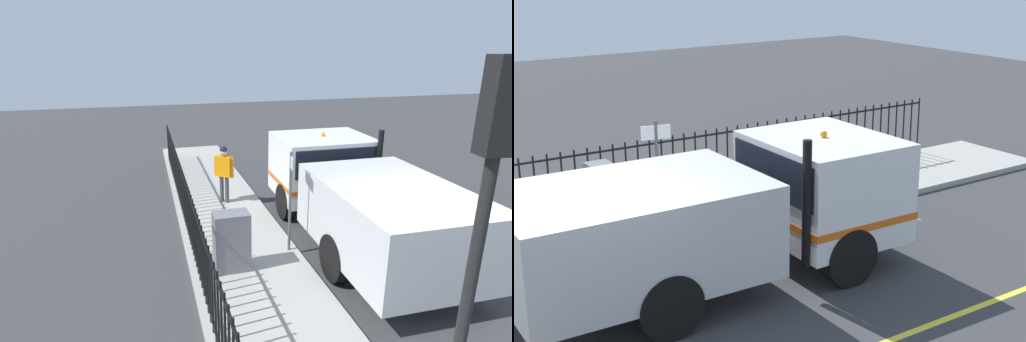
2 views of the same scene
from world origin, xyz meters
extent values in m
plane|color=#38383A|center=(0.00, 0.00, 0.00)|extent=(54.13, 54.13, 0.00)
cube|color=#A3A099|center=(3.02, 0.00, 0.06)|extent=(2.44, 24.61, 0.13)
cube|color=white|center=(0.28, -4.37, 1.31)|extent=(2.51, 2.08, 1.67)
cube|color=black|center=(0.28, -4.37, 1.68)|extent=(2.31, 2.12, 0.73)
cube|color=silver|center=(0.34, -0.93, 1.19)|extent=(2.54, 3.86, 1.42)
cube|color=silver|center=(0.26, -5.46, 0.63)|extent=(2.35, 0.24, 0.36)
cube|color=#DB5914|center=(0.28, -4.37, 0.95)|extent=(2.53, 2.10, 0.12)
cylinder|color=black|center=(1.40, -4.08, 0.48)|extent=(0.32, 0.97, 0.96)
cylinder|color=black|center=(-0.83, -4.04, 0.48)|extent=(0.32, 0.97, 0.96)
cylinder|color=black|center=(1.46, -0.95, 0.48)|extent=(0.32, 0.97, 0.96)
cylinder|color=black|center=(-0.77, -0.91, 0.48)|extent=(0.32, 0.97, 0.96)
sphere|color=orange|center=(0.28, -4.37, 2.20)|extent=(0.12, 0.12, 0.12)
cylinder|color=black|center=(-0.78, -3.23, 1.48)|extent=(0.14, 0.14, 2.00)
cube|color=orange|center=(2.83, -5.38, 1.21)|extent=(0.50, 0.46, 0.59)
sphere|color=tan|center=(2.83, -5.38, 1.61)|extent=(0.22, 0.22, 0.22)
sphere|color=#14193F|center=(2.83, -5.38, 1.69)|extent=(0.21, 0.21, 0.21)
cylinder|color=#3F3F47|center=(2.89, -5.43, 0.52)|extent=(0.12, 0.12, 0.79)
cylinder|color=#3F3F47|center=(2.76, -5.32, 0.52)|extent=(0.12, 0.12, 0.79)
cylinder|color=orange|center=(3.03, -5.54, 1.18)|extent=(0.09, 0.09, 0.56)
cylinder|color=orange|center=(2.62, -5.21, 1.18)|extent=(0.09, 0.09, 0.56)
cylinder|color=black|center=(4.09, -10.46, 0.83)|extent=(0.04, 0.04, 1.40)
cylinder|color=black|center=(4.09, -10.20, 0.83)|extent=(0.04, 0.04, 1.40)
cylinder|color=black|center=(4.09, -9.94, 0.83)|extent=(0.04, 0.04, 1.40)
cylinder|color=black|center=(4.09, -9.68, 0.83)|extent=(0.04, 0.04, 1.40)
cylinder|color=black|center=(4.09, -9.42, 0.83)|extent=(0.04, 0.04, 1.40)
cylinder|color=black|center=(4.09, -9.17, 0.83)|extent=(0.04, 0.04, 1.40)
cylinder|color=black|center=(4.09, -8.91, 0.83)|extent=(0.04, 0.04, 1.40)
cylinder|color=black|center=(4.09, -8.65, 0.83)|extent=(0.04, 0.04, 1.40)
cylinder|color=black|center=(4.09, -8.39, 0.83)|extent=(0.04, 0.04, 1.40)
cylinder|color=black|center=(4.09, -8.13, 0.83)|extent=(0.04, 0.04, 1.40)
cylinder|color=black|center=(4.09, -7.88, 0.83)|extent=(0.04, 0.04, 1.40)
cylinder|color=black|center=(4.09, -7.62, 0.83)|extent=(0.04, 0.04, 1.40)
cylinder|color=black|center=(4.09, -7.36, 0.83)|extent=(0.04, 0.04, 1.40)
cylinder|color=black|center=(4.09, -7.10, 0.83)|extent=(0.04, 0.04, 1.40)
cylinder|color=black|center=(4.09, -6.84, 0.83)|extent=(0.04, 0.04, 1.40)
cylinder|color=black|center=(4.09, -6.58, 0.83)|extent=(0.04, 0.04, 1.40)
cylinder|color=black|center=(4.09, -6.33, 0.83)|extent=(0.04, 0.04, 1.40)
cylinder|color=black|center=(4.09, -6.07, 0.83)|extent=(0.04, 0.04, 1.40)
cylinder|color=black|center=(4.09, -5.81, 0.83)|extent=(0.04, 0.04, 1.40)
cylinder|color=black|center=(4.09, -5.55, 0.83)|extent=(0.04, 0.04, 1.40)
cylinder|color=black|center=(4.09, -5.29, 0.83)|extent=(0.04, 0.04, 1.40)
cylinder|color=black|center=(4.09, -5.03, 0.83)|extent=(0.04, 0.04, 1.40)
cylinder|color=black|center=(4.09, -4.78, 0.83)|extent=(0.04, 0.04, 1.40)
cylinder|color=black|center=(4.09, -4.52, 0.83)|extent=(0.04, 0.04, 1.40)
cylinder|color=black|center=(4.09, -4.26, 0.83)|extent=(0.04, 0.04, 1.40)
cylinder|color=black|center=(4.09, -4.00, 0.83)|extent=(0.04, 0.04, 1.40)
cylinder|color=black|center=(4.09, -3.74, 0.83)|extent=(0.04, 0.04, 1.40)
cylinder|color=black|center=(4.09, -3.49, 0.83)|extent=(0.04, 0.04, 1.40)
cylinder|color=black|center=(4.09, -3.23, 0.83)|extent=(0.04, 0.04, 1.40)
cylinder|color=black|center=(4.09, -2.97, 0.83)|extent=(0.04, 0.04, 1.40)
cylinder|color=black|center=(4.09, -2.71, 0.83)|extent=(0.04, 0.04, 1.40)
cylinder|color=black|center=(4.09, -2.45, 0.83)|extent=(0.04, 0.04, 1.40)
cylinder|color=black|center=(4.09, -2.19, 0.83)|extent=(0.04, 0.04, 1.40)
cylinder|color=black|center=(4.09, -1.94, 0.83)|extent=(0.04, 0.04, 1.40)
cylinder|color=black|center=(4.09, -1.68, 0.83)|extent=(0.04, 0.04, 1.40)
cylinder|color=black|center=(4.09, -1.42, 0.83)|extent=(0.04, 0.04, 1.40)
cylinder|color=black|center=(4.09, -1.16, 0.83)|extent=(0.04, 0.04, 1.40)
cylinder|color=black|center=(4.09, -0.90, 0.83)|extent=(0.04, 0.04, 1.40)
cylinder|color=black|center=(4.09, -0.65, 0.83)|extent=(0.04, 0.04, 1.40)
cylinder|color=black|center=(4.09, -0.39, 0.83)|extent=(0.04, 0.04, 1.40)
cylinder|color=black|center=(4.09, -0.13, 0.83)|extent=(0.04, 0.04, 1.40)
cylinder|color=black|center=(4.09, 0.13, 0.83)|extent=(0.04, 0.04, 1.40)
cylinder|color=black|center=(4.09, 0.39, 0.83)|extent=(0.04, 0.04, 1.40)
cylinder|color=black|center=(4.09, 0.65, 0.83)|extent=(0.04, 0.04, 1.40)
cylinder|color=black|center=(4.09, 0.90, 0.83)|extent=(0.04, 0.04, 1.40)
cylinder|color=black|center=(4.09, 1.16, 0.83)|extent=(0.04, 0.04, 1.40)
cube|color=black|center=(4.09, 0.00, 1.42)|extent=(0.04, 20.91, 0.04)
cube|color=black|center=(4.09, 0.00, 0.29)|extent=(0.04, 20.91, 0.04)
cylinder|color=black|center=(1.96, 2.77, 2.28)|extent=(0.12, 0.12, 4.31)
cube|color=black|center=(1.96, 2.77, 4.01)|extent=(0.33, 0.25, 0.85)
sphere|color=red|center=(1.96, 2.77, 4.27)|extent=(0.16, 0.16, 0.16)
sphere|color=yellow|center=(1.96, 2.77, 4.01)|extent=(0.16, 0.16, 0.16)
sphere|color=green|center=(1.96, 2.77, 3.76)|extent=(0.16, 0.16, 0.16)
cube|color=slate|center=(3.40, -1.68, 0.74)|extent=(0.71, 0.44, 1.23)
cylinder|color=#4C4C4C|center=(2.01, -2.14, 1.26)|extent=(0.06, 0.06, 2.26)
cube|color=white|center=(2.01, -2.14, 2.19)|extent=(0.15, 0.49, 0.24)
camera|label=1|loc=(4.87, 5.52, 4.51)|focal=28.47mm
camera|label=2|loc=(-9.15, 3.11, 5.14)|focal=52.31mm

